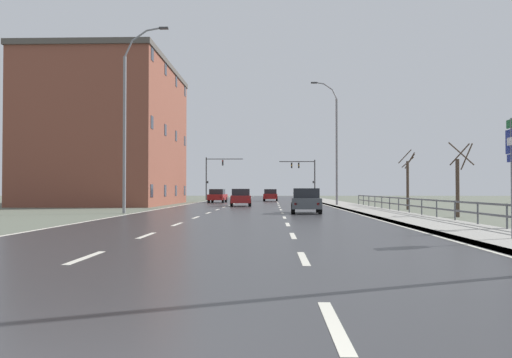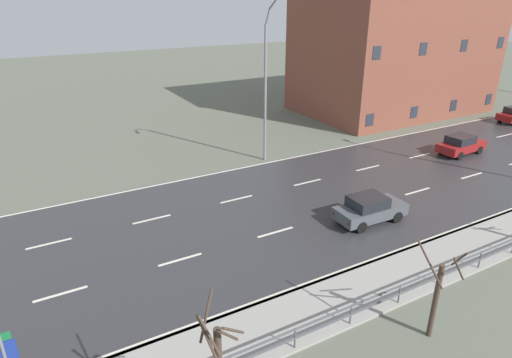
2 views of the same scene
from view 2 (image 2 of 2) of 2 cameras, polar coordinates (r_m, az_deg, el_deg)
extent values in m
cube|color=#5B6051|center=(42.23, 30.25, 3.44)|extent=(160.00, 160.00, 0.12)
cube|color=beige|center=(25.14, -25.31, -7.61)|extent=(0.16, 2.20, 0.01)
cube|color=beige|center=(25.74, -13.39, -5.12)|extent=(0.16, 2.20, 0.01)
cube|color=beige|center=(27.41, -2.55, -2.64)|extent=(0.16, 2.20, 0.01)
cube|color=beige|center=(29.97, 6.71, -0.43)|extent=(0.16, 2.20, 0.01)
cube|color=beige|center=(33.22, 14.33, 1.40)|extent=(0.16, 2.20, 0.01)
cube|color=beige|center=(36.98, 20.51, 2.86)|extent=(0.16, 2.20, 0.01)
cube|color=beige|center=(41.10, 25.51, 4.02)|extent=(0.16, 2.20, 0.01)
cube|color=beige|center=(45.49, 29.58, 4.94)|extent=(0.16, 2.20, 0.01)
cube|color=beige|center=(21.15, -24.06, -13.50)|extent=(0.16, 2.20, 0.01)
cube|color=beige|center=(21.86, -9.82, -10.29)|extent=(0.16, 2.20, 0.01)
cube|color=beige|center=(23.80, 2.55, -6.92)|extent=(0.16, 2.20, 0.01)
cube|color=beige|center=(26.71, 12.50, -3.94)|extent=(0.16, 2.20, 0.01)
cube|color=beige|center=(30.32, 20.25, -1.51)|extent=(0.16, 2.20, 0.01)
cube|color=beige|center=(34.39, 26.25, 0.39)|extent=(0.16, 2.20, 0.01)
cube|color=#515459|center=(20.10, 20.87, -11.78)|extent=(0.06, 38.50, 0.08)
cube|color=#515459|center=(20.32, 20.70, -12.71)|extent=(0.06, 38.50, 0.08)
cylinder|color=#515459|center=(16.77, 5.10, -20.04)|extent=(0.07, 0.07, 1.00)
cylinder|color=#515459|center=(18.01, 12.21, -16.96)|extent=(0.07, 0.07, 1.00)
cylinder|color=#515459|center=(19.51, 18.12, -14.13)|extent=(0.07, 0.07, 1.00)
cylinder|color=#515459|center=(21.22, 23.02, -11.61)|extent=(0.07, 0.07, 1.00)
cylinder|color=#515459|center=(23.09, 27.09, -9.42)|extent=(0.07, 0.07, 1.00)
cylinder|color=slate|center=(32.49, 1.21, 10.74)|extent=(0.20, 0.20, 9.90)
cylinder|color=slate|center=(31.56, 1.52, 20.37)|extent=(0.57, 0.11, 1.05)
cylinder|color=slate|center=(30.94, 2.24, 21.82)|extent=(0.97, 0.11, 0.73)
cube|color=navy|center=(14.70, -29.99, -18.92)|extent=(0.03, 0.68, 0.68)
cube|color=white|center=(14.72, -29.99, -18.87)|extent=(0.01, 0.44, 0.22)
cube|color=maroon|center=(38.51, 25.11, 3.89)|extent=(1.99, 4.20, 0.64)
cube|color=black|center=(38.13, 25.06, 4.71)|extent=(1.67, 2.09, 0.60)
cube|color=slate|center=(38.91, 25.84, 4.88)|extent=(1.41, 0.16, 0.51)
cylinder|color=black|center=(39.26, 27.03, 3.38)|extent=(0.26, 0.67, 0.66)
cylinder|color=black|center=(40.04, 25.10, 4.09)|extent=(0.26, 0.67, 0.66)
cylinder|color=black|center=(37.17, 24.96, 2.74)|extent=(0.26, 0.67, 0.66)
cylinder|color=black|center=(37.99, 22.97, 3.50)|extent=(0.26, 0.67, 0.66)
cube|color=red|center=(37.22, 22.54, 3.70)|extent=(0.16, 0.05, 0.14)
cube|color=red|center=(36.53, 24.19, 3.08)|extent=(0.16, 0.05, 0.14)
cylinder|color=black|center=(50.21, 29.20, 6.87)|extent=(0.25, 0.67, 0.66)
cube|color=red|center=(49.44, 28.89, 7.11)|extent=(0.16, 0.05, 0.14)
cube|color=red|center=(48.73, 30.12, 6.66)|extent=(0.16, 0.05, 0.14)
cube|color=#474C51|center=(25.43, 14.63, -4.02)|extent=(1.89, 4.15, 0.64)
cube|color=black|center=(25.01, 14.34, -2.88)|extent=(1.62, 2.05, 0.60)
cube|color=slate|center=(25.61, 15.94, -2.47)|extent=(1.41, 0.12, 0.51)
cylinder|color=black|center=(25.88, 17.86, -4.72)|extent=(0.24, 0.67, 0.66)
cylinder|color=black|center=(26.89, 15.48, -3.33)|extent=(0.24, 0.67, 0.66)
cylinder|color=black|center=(24.29, 13.53, -6.12)|extent=(0.24, 0.67, 0.66)
cylinder|color=black|center=(25.36, 11.19, -4.57)|extent=(0.24, 0.67, 0.66)
cube|color=red|center=(24.69, 10.06, -4.46)|extent=(0.16, 0.05, 0.14)
cube|color=red|center=(23.79, 11.96, -5.74)|extent=(0.16, 0.05, 0.14)
cube|color=brown|center=(49.88, 17.59, 16.27)|extent=(12.25, 19.09, 13.62)
cube|color=#282D38|center=(40.75, 14.58, 7.45)|extent=(0.04, 0.90, 1.10)
cube|color=#282D38|center=(44.68, 19.87, 8.17)|extent=(0.04, 0.90, 1.10)
cube|color=#282D38|center=(48.92, 24.29, 8.72)|extent=(0.04, 0.90, 1.10)
cube|color=#282D38|center=(53.41, 27.99, 9.14)|extent=(0.04, 0.90, 1.10)
cube|color=#282D38|center=(39.65, 15.44, 15.54)|extent=(0.04, 0.90, 1.10)
cube|color=#282D38|center=(43.67, 20.93, 15.53)|extent=(0.04, 0.90, 1.10)
cube|color=#282D38|center=(48.01, 25.46, 15.41)|extent=(0.04, 0.90, 1.10)
cube|color=#282D38|center=(52.57, 29.21, 15.24)|extent=(0.04, 0.90, 1.10)
cylinder|color=#423328|center=(11.17, -2.99, -19.06)|extent=(0.53, 0.81, 0.89)
cylinder|color=#423328|center=(11.29, -6.41, -19.78)|extent=(0.69, 0.27, 1.02)
cylinder|color=#423328|center=(11.25, -3.71, -19.59)|extent=(0.32, 0.68, 0.81)
cylinder|color=#423328|center=(11.35, -6.51, -17.28)|extent=(0.40, 0.57, 1.25)
cylinder|color=#423328|center=(11.22, -6.11, -19.59)|extent=(0.60, 0.37, 1.01)
cylinder|color=#423328|center=(17.81, 22.27, -14.53)|extent=(0.20, 0.20, 3.14)
cylinder|color=#423328|center=(16.37, 21.69, -10.26)|extent=(1.35, 0.12, 1.25)
cylinder|color=#423328|center=(16.71, 24.86, -10.57)|extent=(0.28, 1.14, 1.40)
cylinder|color=#423328|center=(16.99, 24.93, -9.42)|extent=(0.92, 0.68, 1.21)
camera|label=1|loc=(26.56, -63.71, -14.22)|focal=36.46mm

